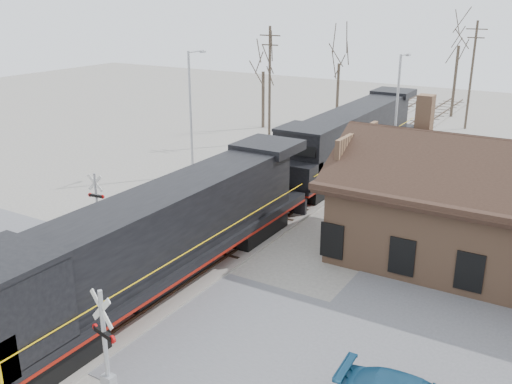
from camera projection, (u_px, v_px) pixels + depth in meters
ground at (138, 306)px, 24.62m from camera, size 140.00×140.00×0.00m
road at (138, 305)px, 24.61m from camera, size 60.00×9.00×0.03m
track_main at (297, 203)px, 36.75m from camera, size 3.40×90.00×0.24m
track_siding at (238, 191)px, 38.94m from camera, size 3.40×90.00×0.24m
depot at (489, 219)px, 27.71m from camera, size 15.20×9.31×7.90m
locomotive_lead at (154, 241)px, 24.80m from camera, size 3.28×21.93×4.87m
locomotive_trailing at (349, 138)px, 42.79m from camera, size 3.28×21.93×4.61m
crossbuck_near at (106, 355)px, 17.90m from camera, size 1.20×0.35×4.26m
crossbuck_far at (97, 207)px, 31.19m from camera, size 1.05×0.28×3.68m
streetlight_a at (192, 107)px, 41.08m from camera, size 0.25×2.04×9.07m
streetlight_b at (397, 111)px, 40.05m from camera, size 0.25×2.04×8.96m
utility_pole_a at (270, 83)px, 50.57m from camera, size 2.00×0.24×10.27m
utility_pole_b at (471, 74)px, 55.85m from camera, size 2.00×0.24×10.51m
tree_a at (263, 62)px, 56.04m from camera, size 3.75×3.75×9.19m
tree_b at (339, 54)px, 59.21m from camera, size 4.02×4.02×9.85m
tree_c at (460, 34)px, 60.60m from camera, size 5.11×5.11×12.53m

